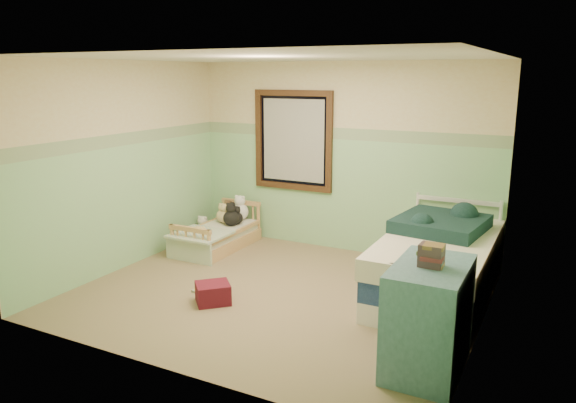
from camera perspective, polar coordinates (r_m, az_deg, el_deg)
The scene contains 30 objects.
floor at distance 6.07m, azimuth -1.12°, elevation -9.63°, with size 4.20×3.60×0.02m, color #816D4F.
ceiling at distance 5.60m, azimuth -1.24°, elevation 14.88°, with size 4.20×3.60×0.02m, color beige.
wall_back at distance 7.31m, azimuth 5.57°, elevation 4.51°, with size 4.20×0.04×2.50m, color #CEB885.
wall_front at distance 4.25m, azimuth -12.82°, elevation -2.04°, with size 4.20×0.04×2.50m, color #CEB885.
wall_left at distance 6.94m, azimuth -16.64°, elevation 3.55°, with size 0.04×3.60×2.50m, color #CEB885.
wall_right at distance 5.07m, azimuth 20.17°, elevation -0.07°, with size 0.04×3.60×2.50m, color #CEB885.
wainscot_mint at distance 7.39m, azimuth 5.44°, elevation 0.66°, with size 4.20×0.01×1.50m, color #8DC18C.
border_strip at distance 7.26m, azimuth 5.58°, elevation 7.03°, with size 4.20×0.01×0.15m, color #44724C.
window_frame at distance 7.54m, azimuth 0.51°, elevation 6.35°, with size 1.16×0.06×1.36m, color black.
window_blinds at distance 7.55m, azimuth 0.55°, elevation 6.36°, with size 0.92×0.01×1.12m, color beige.
toddler_bed_frame at distance 7.62m, azimuth -7.28°, elevation -4.20°, with size 0.64×1.28×0.16m, color #A77F45.
toddler_mattress at distance 7.58m, azimuth -7.32°, elevation -3.17°, with size 0.59×1.23×0.12m, color silver.
patchwork_quilt at distance 7.25m, azimuth -9.11°, elevation -3.38°, with size 0.70×0.64×0.03m, color #77A4CC.
plush_bed_brown at distance 8.02m, azimuth -6.21°, elevation -1.11°, with size 0.18×0.18×0.18m, color brown.
plush_bed_white at distance 7.91m, azimuth -5.01°, elevation -1.06°, with size 0.24×0.24×0.24m, color white.
plush_bed_tan at distance 7.82m, azimuth -6.79°, elevation -1.49°, with size 0.19×0.19×0.19m, color beige.
plush_bed_dark at distance 7.70m, azimuth -5.37°, elevation -1.73°, with size 0.18×0.18×0.18m, color black.
plush_floor_cream at distance 8.05m, azimuth -8.85°, elevation -3.06°, with size 0.23×0.23×0.23m, color silver.
plush_floor_tan at distance 7.55m, azimuth -9.02°, elevation -4.18°, with size 0.23×0.23×0.23m, color beige.
twin_bed_frame at distance 6.17m, azimuth 15.12°, elevation -8.51°, with size 1.04×2.08×0.22m, color white.
twin_boxspring at distance 6.10m, azimuth 15.24°, elevation -6.59°, with size 1.04×2.08×0.22m, color navy.
twin_mattress at distance 6.03m, azimuth 15.37°, elevation -4.61°, with size 1.08×2.12×0.22m, color #ECE2C6.
teal_blanket at distance 6.27m, azimuth 15.60°, elevation -2.23°, with size 0.88×0.94×0.14m, color black.
dresser at distance 4.60m, azimuth 14.39°, elevation -11.62°, with size 0.55×0.89×0.89m, color #416979.
book_stack at distance 4.38m, azimuth 14.68°, elevation -5.45°, with size 0.18×0.14×0.18m, color brown.
red_pillow at distance 5.85m, azimuth -7.80°, elevation -9.42°, with size 0.34×0.30×0.21m, color #A51C39.
floor_book at distance 6.17m, azimuth -8.37°, elevation -9.17°, with size 0.28×0.22×0.03m, color gold.
extra_plush_0 at distance 7.62m, azimuth -5.94°, elevation -1.72°, with size 0.22×0.22×0.22m, color black.
extra_plush_1 at distance 7.75m, azimuth -6.50°, elevation -1.60°, with size 0.19×0.19×0.19m, color beige.
extra_plush_2 at distance 7.98m, azimuth -5.86°, elevation -1.23°, with size 0.17×0.17×0.17m, color black.
Camera 1 is at (2.67, -4.92, 2.34)m, focal length 34.21 mm.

